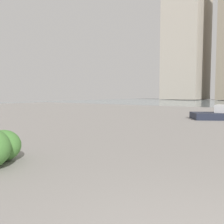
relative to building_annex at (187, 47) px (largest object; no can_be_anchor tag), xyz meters
The scene contains 2 objects.
building_annex is the anchor object (origin of this frame).
shrub_round 70.56m from the building_annex, 106.87° to the left, with size 0.80×0.72×0.68m.
Camera 1 is at (-0.13, 1.57, 1.46)m, focal length 38.37 mm.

